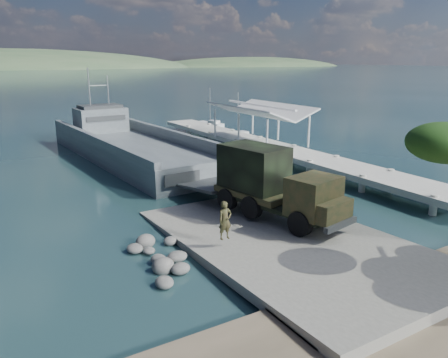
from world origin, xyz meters
TOP-DOWN VIEW (x-y plane):
  - ground at (0.00, 0.00)m, footprint 1400.00×1400.00m
  - boat_ramp at (0.00, -1.00)m, footprint 10.00×18.00m
  - shoreline_rocks at (-6.20, 0.50)m, footprint 3.20×5.60m
  - distant_headlands at (50.00, 560.00)m, footprint 1000.00×240.00m
  - pier at (13.00, 18.77)m, footprint 6.40×44.00m
  - landing_craft at (0.38, 24.26)m, footprint 10.05×33.04m
  - military_truck at (1.42, 2.20)m, footprint 4.44×9.33m
  - soldier at (-3.36, -0.22)m, footprint 0.74×0.49m
  - sailboat_near at (16.00, 28.78)m, footprint 1.57×4.96m
  - sailboat_far at (17.93, 39.59)m, footprint 2.40×5.07m

SIDE VIEW (x-z plane):
  - ground at x=0.00m, z-range 0.00..0.00m
  - shoreline_rocks at x=-6.20m, z-range -0.45..0.45m
  - distant_headlands at x=50.00m, z-range -24.00..24.00m
  - boat_ramp at x=0.00m, z-range 0.00..0.50m
  - sailboat_far at x=17.93m, z-range -2.66..3.29m
  - sailboat_near at x=16.00m, z-range -2.68..3.32m
  - landing_craft at x=0.38m, z-range -4.05..5.64m
  - soldier at x=-3.36m, z-range 0.50..2.52m
  - pier at x=13.00m, z-range -1.45..4.65m
  - military_truck at x=1.42m, z-range 0.49..4.66m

